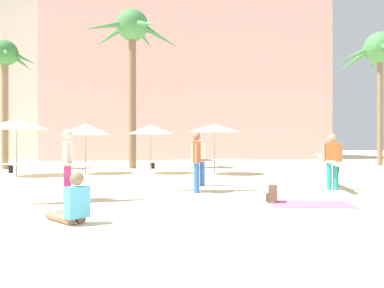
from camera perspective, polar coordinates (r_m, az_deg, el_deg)
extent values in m
plane|color=beige|center=(5.93, 3.39, -13.66)|extent=(120.00, 120.00, 0.00)
cube|color=beige|center=(36.57, -1.06, 9.37)|extent=(24.11, 11.15, 14.53)
cylinder|color=brown|center=(26.26, 26.57, 5.09)|extent=(0.31, 0.31, 7.36)
sphere|color=#428447|center=(26.83, 26.58, 12.94)|extent=(1.92, 1.92, 1.92)
cone|color=#428447|center=(28.20, 25.82, 11.10)|extent=(1.21, 2.36, 1.54)
cone|color=#428447|center=(27.22, 23.39, 11.50)|extent=(1.79, 2.12, 1.55)
cone|color=#428447|center=(26.08, 23.34, 12.19)|extent=(2.45, 0.75, 1.39)
cylinder|color=#896B4C|center=(22.67, -26.47, 4.50)|extent=(0.35, 0.35, 6.27)
sphere|color=#387A3D|center=(23.12, -26.48, 12.27)|extent=(1.36, 1.36, 1.36)
cone|color=#387A3D|center=(22.62, -24.11, 11.72)|extent=(1.52, 0.49, 0.90)
cone|color=#387A3D|center=(23.64, -24.44, 11.18)|extent=(1.10, 1.39, 0.93)
cone|color=#387A3D|center=(24.07, -26.80, 11.11)|extent=(0.94, 1.49, 0.83)
cone|color=#387A3D|center=(22.03, -26.33, 12.34)|extent=(0.86, 1.53, 0.69)
cylinder|color=brown|center=(21.28, -9.02, 7.08)|extent=(0.41, 0.41, 7.95)
sphere|color=#428447|center=(22.11, -9.03, 17.36)|extent=(1.75, 1.75, 1.75)
cone|color=#428447|center=(21.84, -5.05, 15.96)|extent=(2.27, 0.56, 1.51)
cone|color=#428447|center=(23.40, -7.28, 15.59)|extent=(1.32, 2.34, 1.00)
cone|color=#428447|center=(22.87, -12.29, 15.61)|extent=(2.17, 1.61, 1.25)
cone|color=#428447|center=(21.39, -12.96, 16.97)|extent=(2.28, 1.46, 1.08)
cone|color=#428447|center=(20.66, -7.10, 17.62)|extent=(1.41, 2.30, 1.05)
cylinder|color=gray|center=(17.82, -25.04, -0.44)|extent=(0.06, 0.06, 2.47)
cone|color=white|center=(17.84, -25.05, 2.81)|extent=(2.53, 2.53, 0.44)
cylinder|color=gray|center=(18.00, -15.83, -0.66)|extent=(0.06, 0.06, 2.32)
cone|color=white|center=(18.01, -15.83, 2.21)|extent=(2.25, 2.25, 0.51)
cylinder|color=gray|center=(17.02, 3.41, -0.75)|extent=(0.06, 0.06, 2.29)
cone|color=beige|center=(17.03, 3.41, 2.48)|extent=(2.34, 2.34, 0.37)
cylinder|color=gray|center=(17.48, -6.27, -0.76)|extent=(0.06, 0.06, 2.27)
cone|color=beige|center=(17.49, -6.28, 2.24)|extent=(2.08, 2.08, 0.44)
cube|color=#EF6684|center=(9.19, 17.59, -8.66)|extent=(2.00, 1.40, 0.01)
cube|color=brown|center=(9.17, 12.13, -7.40)|extent=(0.29, 0.35, 0.42)
cube|color=#48362B|center=(9.19, 11.37, -7.91)|extent=(0.14, 0.22, 0.18)
cylinder|color=#B7337F|center=(9.86, -18.28, -5.38)|extent=(0.18, 0.18, 0.93)
cylinder|color=#B7337F|center=(9.66, -18.38, -5.50)|extent=(0.18, 0.18, 0.93)
cube|color=white|center=(9.71, -18.33, -1.09)|extent=(0.26, 0.42, 0.55)
sphere|color=beige|center=(9.71, -18.34, 1.35)|extent=(0.26, 0.26, 0.24)
cylinder|color=beige|center=(9.96, -18.21, -1.27)|extent=(0.11, 0.11, 0.52)
cylinder|color=beige|center=(9.47, -18.46, -1.34)|extent=(0.11, 0.11, 0.52)
ellipsoid|color=white|center=(9.43, -18.68, -2.99)|extent=(2.95, 0.79, 0.15)
ellipsoid|color=#9D3E31|center=(9.43, -18.68, -2.99)|extent=(2.96, 0.82, 0.12)
cube|color=black|center=(9.57, -25.73, -3.46)|extent=(0.11, 0.03, 0.18)
cylinder|color=blue|center=(10.89, 0.68, -5.04)|extent=(0.18, 0.18, 0.86)
cylinder|color=blue|center=(10.69, 0.71, -5.14)|extent=(0.18, 0.18, 0.86)
cube|color=orange|center=(10.74, 0.69, -1.19)|extent=(0.26, 0.42, 0.61)
sphere|color=#936B51|center=(10.74, 0.69, 1.19)|extent=(0.26, 0.26, 0.24)
cylinder|color=#936B51|center=(10.99, 0.65, -1.34)|extent=(0.11, 0.11, 0.58)
cylinder|color=#936B51|center=(10.49, 0.74, -1.41)|extent=(0.11, 0.11, 0.58)
ellipsoid|color=beige|center=(11.05, 0.48, -2.52)|extent=(3.10, 0.58, 0.13)
ellipsoid|color=#A72473|center=(11.05, 0.48, -2.52)|extent=(3.11, 0.60, 0.10)
cube|color=black|center=(11.06, -5.91, -3.29)|extent=(0.10, 0.02, 0.18)
cylinder|color=teal|center=(12.15, 20.04, -4.50)|extent=(0.19, 0.19, 0.86)
cylinder|color=teal|center=(12.21, 20.94, -4.48)|extent=(0.19, 0.19, 0.86)
cube|color=orange|center=(12.14, 20.50, -1.11)|extent=(0.44, 0.29, 0.58)
sphere|color=tan|center=(12.14, 20.50, 0.92)|extent=(0.28, 0.28, 0.24)
cylinder|color=tan|center=(12.08, 19.36, -1.28)|extent=(0.12, 0.12, 0.55)
cylinder|color=tan|center=(12.22, 21.62, -1.27)|extent=(0.12, 0.12, 0.55)
ellipsoid|color=white|center=(12.42, 19.85, -2.23)|extent=(1.05, 3.06, 0.33)
ellipsoid|color=#8E165E|center=(12.42, 19.85, -2.23)|extent=(1.07, 3.07, 0.30)
cube|color=black|center=(11.25, 21.27, -3.63)|extent=(0.04, 0.12, 0.19)
cylinder|color=#936B51|center=(7.25, -19.40, -10.48)|extent=(0.65, 0.74, 0.16)
cylinder|color=#936B51|center=(7.34, -18.00, -10.34)|extent=(0.65, 0.74, 0.16)
cube|color=#4CB2DB|center=(6.89, -17.04, -8.41)|extent=(0.45, 0.43, 0.54)
sphere|color=#936B51|center=(6.84, -17.04, -5.01)|extent=(0.34, 0.34, 0.24)
cylinder|color=blue|center=(12.37, 0.75, -4.50)|extent=(0.20, 0.20, 0.82)
cylinder|color=blue|center=(12.46, 1.58, -4.47)|extent=(0.20, 0.20, 0.82)
cube|color=white|center=(12.38, 1.17, -1.19)|extent=(0.45, 0.33, 0.61)
sphere|color=beige|center=(12.38, 1.17, 0.87)|extent=(0.30, 0.30, 0.24)
cylinder|color=beige|center=(12.27, 0.13, -1.36)|extent=(0.13, 0.13, 0.58)
cylinder|color=beige|center=(12.50, 2.19, -1.33)|extent=(0.13, 0.13, 0.58)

